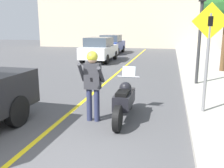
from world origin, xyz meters
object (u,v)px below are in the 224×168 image
at_px(parked_car_white, 99,49).
at_px(parked_car_blue, 111,44).
at_px(motorcycle, 124,100).
at_px(crossing_sign, 208,48).
at_px(traffic_light, 201,14).
at_px(person_biker, 93,79).

bearing_deg(parked_car_white, parked_car_blue, 94.67).
height_order(motorcycle, crossing_sign, crossing_sign).
xyz_separation_m(motorcycle, traffic_light, (2.18, 4.20, 2.36)).
bearing_deg(person_biker, crossing_sign, 19.36).
height_order(person_biker, crossing_sign, crossing_sign).
bearing_deg(motorcycle, person_biker, -156.00).
distance_m(motorcycle, person_biker, 1.02).
distance_m(traffic_light, parked_car_blue, 13.87).
bearing_deg(person_biker, parked_car_white, 105.15).
relative_size(parked_car_white, parked_car_blue, 1.00).
bearing_deg(crossing_sign, motorcycle, -162.43).
xyz_separation_m(crossing_sign, parked_car_blue, (-6.24, 15.70, -0.98)).
xyz_separation_m(crossing_sign, traffic_light, (0.14, 3.55, 1.03)).
relative_size(motorcycle, person_biker, 1.28).
bearing_deg(parked_car_white, traffic_light, -47.95).
bearing_deg(crossing_sign, traffic_light, 87.69).
height_order(person_biker, traffic_light, traffic_light).
distance_m(parked_car_white, parked_car_blue, 5.59).
distance_m(person_biker, parked_car_blue, 17.04).
relative_size(person_biker, crossing_sign, 0.64).
relative_size(motorcycle, traffic_light, 0.58).
bearing_deg(crossing_sign, parked_car_white, 119.75).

